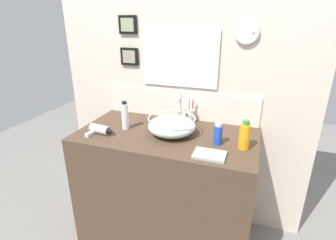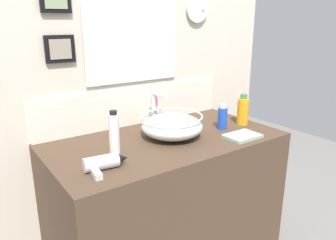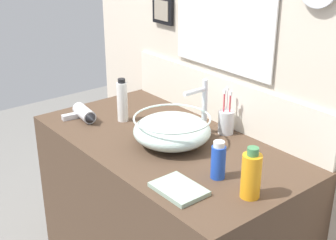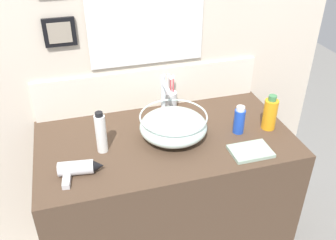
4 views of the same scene
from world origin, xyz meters
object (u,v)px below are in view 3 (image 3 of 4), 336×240
(lotion_bottle, at_px, (122,101))
(spray_bottle, at_px, (251,175))
(hand_towel, at_px, (179,189))
(glass_bowl_sink, at_px, (172,130))
(faucet, at_px, (202,103))
(soap_dispenser, at_px, (218,161))
(hair_drier, at_px, (84,114))
(toothbrush_cup, at_px, (226,121))

(lotion_bottle, xyz_separation_m, spray_bottle, (0.81, -0.04, -0.01))
(hand_towel, bearing_deg, glass_bowl_sink, 144.54)
(glass_bowl_sink, bearing_deg, lotion_bottle, -177.56)
(faucet, relative_size, soap_dispenser, 1.71)
(faucet, relative_size, lotion_bottle, 1.20)
(glass_bowl_sink, height_order, spray_bottle, spray_bottle)
(hair_drier, xyz_separation_m, spray_bottle, (0.93, 0.10, 0.05))
(hair_drier, distance_m, toothbrush_cup, 0.66)
(hair_drier, relative_size, hand_towel, 1.05)
(glass_bowl_sink, bearing_deg, toothbrush_cup, 76.90)
(hair_drier, relative_size, toothbrush_cup, 0.94)
(toothbrush_cup, bearing_deg, faucet, -123.61)
(toothbrush_cup, height_order, hand_towel, toothbrush_cup)
(toothbrush_cup, bearing_deg, spray_bottle, -36.45)
(hair_drier, xyz_separation_m, lotion_bottle, (0.12, 0.14, 0.07))
(glass_bowl_sink, xyz_separation_m, toothbrush_cup, (0.06, 0.26, -0.01))
(faucet, relative_size, hair_drier, 1.27)
(hair_drier, height_order, soap_dispenser, soap_dispenser)
(glass_bowl_sink, xyz_separation_m, soap_dispenser, (0.32, -0.05, 0.00))
(glass_bowl_sink, height_order, lotion_bottle, lotion_bottle)
(hair_drier, relative_size, soap_dispenser, 1.35)
(soap_dispenser, distance_m, hand_towel, 0.18)
(glass_bowl_sink, height_order, soap_dispenser, soap_dispenser)
(glass_bowl_sink, xyz_separation_m, lotion_bottle, (-0.34, -0.01, 0.03))
(glass_bowl_sink, distance_m, spray_bottle, 0.48)
(lotion_bottle, height_order, spray_bottle, lotion_bottle)
(glass_bowl_sink, relative_size, toothbrush_cup, 1.56)
(hand_towel, bearing_deg, lotion_bottle, 162.70)
(faucet, height_order, spray_bottle, faucet)
(hair_drier, height_order, toothbrush_cup, toothbrush_cup)
(hair_drier, distance_m, hand_towel, 0.76)
(hair_drier, xyz_separation_m, soap_dispenser, (0.77, 0.11, 0.04))
(spray_bottle, relative_size, soap_dispenser, 1.27)
(glass_bowl_sink, height_order, toothbrush_cup, toothbrush_cup)
(faucet, relative_size, spray_bottle, 1.35)
(soap_dispenser, bearing_deg, glass_bowl_sink, 171.89)
(faucet, height_order, hand_towel, faucet)
(soap_dispenser, bearing_deg, faucet, 146.27)
(faucet, distance_m, toothbrush_cup, 0.14)
(toothbrush_cup, xyz_separation_m, hand_towel, (0.24, -0.47, -0.05))
(glass_bowl_sink, relative_size, spray_bottle, 1.76)
(lotion_bottle, xyz_separation_m, soap_dispenser, (0.66, -0.03, -0.03))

